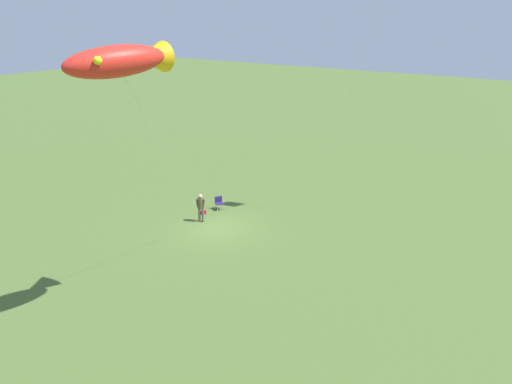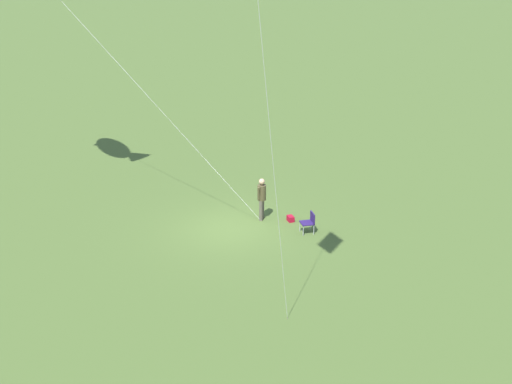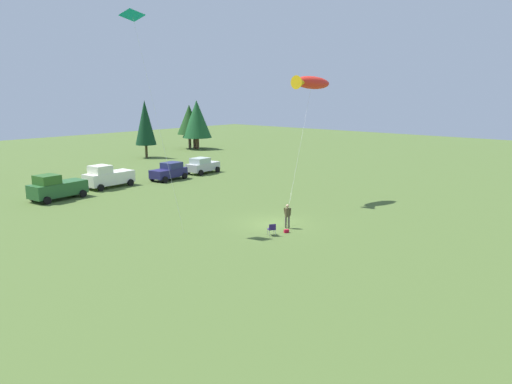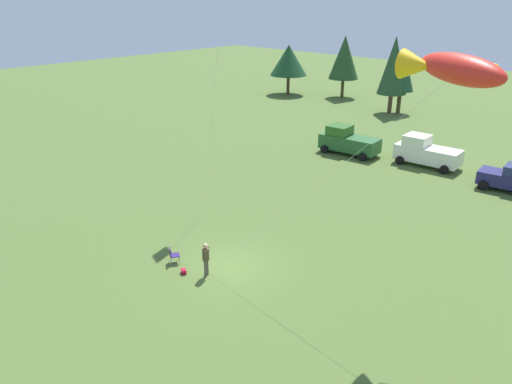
% 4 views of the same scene
% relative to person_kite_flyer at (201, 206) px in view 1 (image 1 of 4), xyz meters
% --- Properties ---
extents(ground_plane, '(160.00, 160.00, 0.00)m').
position_rel_person_kite_flyer_xyz_m(ground_plane, '(0.29, 1.43, -1.02)').
color(ground_plane, '#4B632C').
extents(person_kite_flyer, '(0.46, 0.53, 1.74)m').
position_rel_person_kite_flyer_xyz_m(person_kite_flyer, '(0.00, 0.00, 0.00)').
color(person_kite_flyer, '#595146').
rests_on(person_kite_flyer, ground).
extents(folding_chair, '(0.66, 0.66, 0.82)m').
position_rel_person_kite_flyer_xyz_m(folding_chair, '(-2.16, -0.35, -0.53)').
color(folding_chair, navy).
rests_on(folding_chair, ground).
extents(backpack_on_grass, '(0.38, 0.34, 0.22)m').
position_rel_person_kite_flyer_xyz_m(backpack_on_grass, '(-0.96, -0.66, -0.91)').
color(backpack_on_grass, '#AD1128').
rests_on(backpack_on_grass, ground).
extents(kite_large_fish, '(11.27, 5.57, 10.97)m').
position_rel_person_kite_flyer_xyz_m(kite_large_fish, '(8.75, 4.50, 9.29)').
color(kite_large_fish, red).
rests_on(kite_large_fish, ground).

